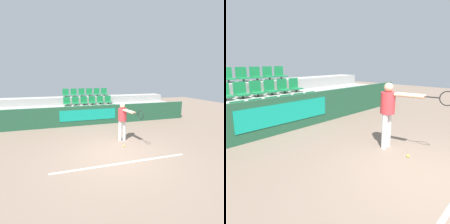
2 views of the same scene
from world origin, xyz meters
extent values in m
plane|color=#7A6656|center=(0.00, 0.00, 0.00)|extent=(30.00, 30.00, 0.00)
cube|color=#1E4C33|center=(0.00, 4.32, 0.56)|extent=(12.03, 0.12, 1.12)
cube|color=#0F937A|center=(-0.29, 4.25, 0.62)|extent=(3.19, 0.02, 0.62)
cube|color=#9E9E99|center=(0.00, 4.92, 0.23)|extent=(11.63, 1.04, 0.46)
cube|color=#9E9E99|center=(0.00, 5.97, 0.46)|extent=(11.63, 1.04, 0.92)
cube|color=#9E9E99|center=(0.00, 7.01, 0.69)|extent=(11.63, 1.04, 1.38)
cylinder|color=#333333|center=(-1.38, 4.98, 0.52)|extent=(0.07, 0.07, 0.11)
cube|color=#197A42|center=(-1.38, 4.98, 0.60)|extent=(0.42, 0.39, 0.05)
cube|color=#197A42|center=(-1.38, 5.15, 0.82)|extent=(0.42, 0.04, 0.39)
cylinder|color=#333333|center=(-0.83, 4.98, 0.52)|extent=(0.07, 0.07, 0.11)
cube|color=#197A42|center=(-0.83, 4.98, 0.60)|extent=(0.42, 0.39, 0.05)
cube|color=#197A42|center=(-0.83, 5.15, 0.82)|extent=(0.42, 0.04, 0.39)
cylinder|color=#333333|center=(-0.28, 4.98, 0.52)|extent=(0.07, 0.07, 0.11)
cube|color=#197A42|center=(-0.28, 4.98, 0.60)|extent=(0.42, 0.39, 0.05)
cube|color=#197A42|center=(-0.28, 5.15, 0.82)|extent=(0.42, 0.04, 0.39)
cylinder|color=#333333|center=(0.28, 4.98, 0.52)|extent=(0.07, 0.07, 0.11)
cube|color=#197A42|center=(0.28, 4.98, 0.60)|extent=(0.42, 0.39, 0.05)
cube|color=#197A42|center=(0.28, 5.15, 0.82)|extent=(0.42, 0.04, 0.39)
cylinder|color=#333333|center=(0.83, 4.98, 0.52)|extent=(0.07, 0.07, 0.11)
cube|color=#197A42|center=(0.83, 4.98, 0.60)|extent=(0.42, 0.39, 0.05)
cube|color=#197A42|center=(0.83, 5.15, 0.82)|extent=(0.42, 0.04, 0.39)
cylinder|color=#333333|center=(1.38, 4.98, 0.52)|extent=(0.07, 0.07, 0.11)
cube|color=#197A42|center=(1.38, 4.98, 0.60)|extent=(0.42, 0.39, 0.05)
cube|color=#197A42|center=(1.38, 5.15, 0.82)|extent=(0.42, 0.04, 0.39)
cylinder|color=#333333|center=(-0.83, 6.02, 0.98)|extent=(0.07, 0.07, 0.11)
cube|color=#197A42|center=(-0.83, 6.02, 1.06)|extent=(0.42, 0.39, 0.05)
cube|color=#197A42|center=(-0.83, 6.19, 1.28)|extent=(0.42, 0.04, 0.39)
cylinder|color=#333333|center=(-0.28, 6.02, 0.98)|extent=(0.07, 0.07, 0.11)
cube|color=#197A42|center=(-0.28, 6.02, 1.06)|extent=(0.42, 0.39, 0.05)
cube|color=#197A42|center=(-0.28, 6.19, 1.28)|extent=(0.42, 0.04, 0.39)
cylinder|color=#333333|center=(0.28, 6.02, 0.98)|extent=(0.07, 0.07, 0.11)
cube|color=#197A42|center=(0.28, 6.02, 1.06)|extent=(0.42, 0.39, 0.05)
cube|color=#197A42|center=(0.28, 6.19, 1.28)|extent=(0.42, 0.04, 0.39)
cylinder|color=#333333|center=(0.83, 6.02, 0.98)|extent=(0.07, 0.07, 0.11)
cube|color=#197A42|center=(0.83, 6.02, 1.06)|extent=(0.42, 0.39, 0.05)
cube|color=#197A42|center=(0.83, 6.19, 1.28)|extent=(0.42, 0.04, 0.39)
cylinder|color=#333333|center=(1.38, 6.02, 0.98)|extent=(0.07, 0.07, 0.11)
cube|color=#197A42|center=(1.38, 6.02, 1.06)|extent=(0.42, 0.39, 0.05)
cube|color=#197A42|center=(1.38, 6.19, 1.28)|extent=(0.42, 0.04, 0.39)
cylinder|color=#333333|center=(-0.83, 7.06, 1.44)|extent=(0.07, 0.07, 0.11)
cube|color=#197A42|center=(-0.83, 7.06, 1.52)|extent=(0.42, 0.39, 0.05)
cube|color=#197A42|center=(-0.83, 7.24, 1.74)|extent=(0.42, 0.04, 0.39)
cylinder|color=#333333|center=(-0.28, 7.06, 1.44)|extent=(0.07, 0.07, 0.11)
cube|color=#197A42|center=(-0.28, 7.06, 1.52)|extent=(0.42, 0.39, 0.05)
cube|color=#197A42|center=(-0.28, 7.24, 1.74)|extent=(0.42, 0.04, 0.39)
cylinder|color=#333333|center=(0.28, 7.06, 1.44)|extent=(0.07, 0.07, 0.11)
cube|color=#197A42|center=(0.28, 7.06, 1.52)|extent=(0.42, 0.39, 0.05)
cube|color=#197A42|center=(0.28, 7.24, 1.74)|extent=(0.42, 0.04, 0.39)
cylinder|color=#333333|center=(0.83, 7.06, 1.44)|extent=(0.07, 0.07, 0.11)
cube|color=#197A42|center=(0.83, 7.06, 1.52)|extent=(0.42, 0.39, 0.05)
cube|color=#197A42|center=(0.83, 7.24, 1.74)|extent=(0.42, 0.04, 0.39)
cylinder|color=#333333|center=(1.38, 7.06, 1.44)|extent=(0.07, 0.07, 0.11)
cube|color=#197A42|center=(1.38, 7.06, 1.52)|extent=(0.42, 0.39, 0.05)
cube|color=#197A42|center=(1.38, 7.24, 1.74)|extent=(0.42, 0.04, 0.39)
cylinder|color=silver|center=(0.59, 1.39, 0.45)|extent=(0.13, 0.13, 0.89)
cylinder|color=silver|center=(0.79, 1.39, 0.45)|extent=(0.13, 0.13, 0.89)
cylinder|color=red|center=(0.69, 1.39, 1.16)|extent=(0.35, 0.35, 0.53)
sphere|color=tan|center=(0.69, 1.39, 1.54)|extent=(0.22, 0.22, 0.22)
cylinder|color=tan|center=(0.73, 0.88, 1.38)|extent=(0.20, 0.68, 0.09)
cylinder|color=tan|center=(0.82, 0.88, 1.38)|extent=(0.20, 0.68, 0.09)
cylinder|color=black|center=(0.86, 0.41, 1.38)|extent=(0.08, 0.30, 0.03)
torus|color=black|center=(0.91, 0.11, 1.38)|extent=(0.08, 0.32, 0.32)
sphere|color=#CCDB33|center=(0.51, 0.69, 0.03)|extent=(0.07, 0.07, 0.07)
camera|label=1|loc=(-1.86, -5.43, 2.72)|focal=28.00mm
camera|label=2|loc=(-3.98, -1.27, 2.15)|focal=35.00mm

